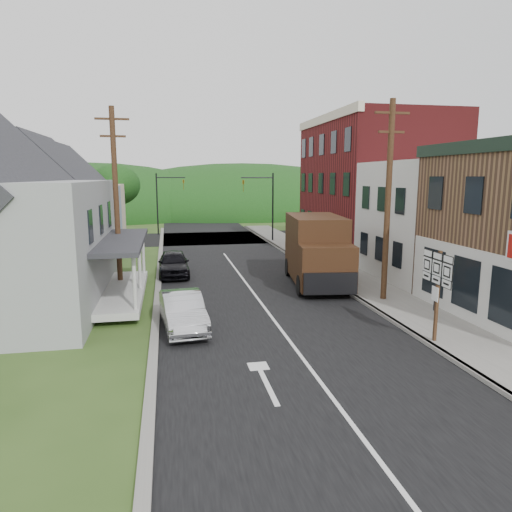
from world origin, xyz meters
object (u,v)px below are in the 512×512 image
delivery_van (317,251)px  route_sign_cluster (437,283)px  warning_sign (436,276)px  dark_sedan (174,264)px  silver_sedan (183,311)px

delivery_van → route_sign_cluster: size_ratio=2.18×
delivery_van → route_sign_cluster: (1.13, -9.16, 0.33)m
route_sign_cluster → warning_sign: route_sign_cluster is taller
route_sign_cluster → dark_sedan: bearing=126.2°
dark_sedan → route_sign_cluster: bearing=-56.8°
silver_sedan → dark_sedan: bearing=85.7°
silver_sedan → dark_sedan: (-0.19, 9.56, 0.04)m
route_sign_cluster → warning_sign: (2.02, 3.22, -0.55)m
route_sign_cluster → warning_sign: size_ratio=1.35×
delivery_van → warning_sign: delivery_van is taller
silver_sedan → delivery_van: delivery_van is taller
silver_sedan → route_sign_cluster: (8.36, -3.31, 1.49)m
silver_sedan → route_sign_cluster: route_sign_cluster is taller
silver_sedan → warning_sign: warning_sign is taller
silver_sedan → dark_sedan: 9.56m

